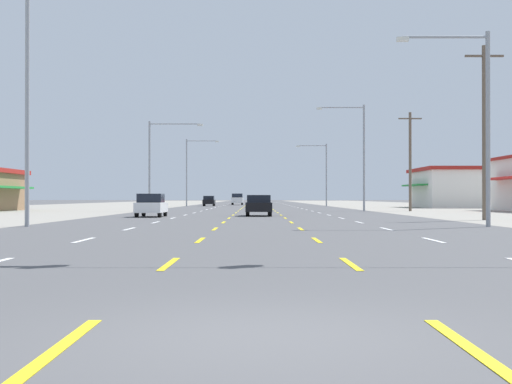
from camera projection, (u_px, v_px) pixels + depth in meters
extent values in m
plane|color=#4C4C4F|center=(258.00, 210.00, 72.48)|extent=(572.00, 572.00, 0.00)
cube|color=gray|center=(20.00, 210.00, 72.52)|extent=(28.00, 440.00, 0.01)
cube|color=gray|center=(496.00, 210.00, 72.43)|extent=(28.00, 440.00, 0.01)
cube|color=white|center=(85.00, 240.00, 20.99)|extent=(0.14, 2.60, 0.01)
cube|color=white|center=(130.00, 229.00, 28.49)|extent=(0.14, 2.60, 0.01)
cube|color=white|center=(157.00, 222.00, 35.99)|extent=(0.14, 2.60, 0.01)
cube|color=white|center=(174.00, 218.00, 43.49)|extent=(0.14, 2.60, 0.01)
cube|color=white|center=(186.00, 215.00, 50.98)|extent=(0.14, 2.60, 0.01)
cube|color=white|center=(195.00, 213.00, 58.48)|extent=(0.14, 2.60, 0.01)
cube|color=white|center=(202.00, 211.00, 65.98)|extent=(0.14, 2.60, 0.01)
cube|color=white|center=(208.00, 210.00, 73.48)|extent=(0.14, 2.60, 0.01)
cube|color=white|center=(213.00, 209.00, 80.98)|extent=(0.14, 2.60, 0.01)
cube|color=white|center=(216.00, 208.00, 88.48)|extent=(0.14, 2.60, 0.01)
cube|color=white|center=(220.00, 207.00, 95.98)|extent=(0.14, 2.60, 0.01)
cube|color=white|center=(222.00, 206.00, 103.48)|extent=(0.14, 2.60, 0.01)
cube|color=white|center=(225.00, 206.00, 110.98)|extent=(0.14, 2.60, 0.01)
cube|color=white|center=(227.00, 205.00, 118.48)|extent=(0.14, 2.60, 0.01)
cube|color=white|center=(229.00, 205.00, 125.98)|extent=(0.14, 2.60, 0.01)
cube|color=white|center=(230.00, 204.00, 133.48)|extent=(0.14, 2.60, 0.01)
cube|color=white|center=(232.00, 204.00, 140.98)|extent=(0.14, 2.60, 0.01)
cube|color=white|center=(233.00, 204.00, 148.48)|extent=(0.14, 2.60, 0.01)
cube|color=white|center=(234.00, 203.00, 155.98)|extent=(0.14, 2.60, 0.01)
cube|color=white|center=(235.00, 203.00, 163.48)|extent=(0.14, 2.60, 0.01)
cube|color=white|center=(236.00, 203.00, 170.98)|extent=(0.14, 2.60, 0.01)
cube|color=white|center=(237.00, 203.00, 178.48)|extent=(0.14, 2.60, 0.01)
cube|color=white|center=(238.00, 202.00, 185.98)|extent=(0.14, 2.60, 0.01)
cube|color=white|center=(239.00, 202.00, 193.48)|extent=(0.14, 2.60, 0.01)
cube|color=white|center=(239.00, 202.00, 200.98)|extent=(0.14, 2.60, 0.01)
cube|color=white|center=(240.00, 202.00, 208.48)|extent=(0.14, 2.60, 0.01)
cube|color=white|center=(240.00, 202.00, 215.98)|extent=(0.14, 2.60, 0.01)
cube|color=white|center=(241.00, 202.00, 223.48)|extent=(0.14, 2.60, 0.01)
cube|color=yellow|center=(61.00, 347.00, 5.98)|extent=(0.14, 2.60, 0.01)
cube|color=yellow|center=(170.00, 264.00, 13.48)|extent=(0.14, 2.60, 0.01)
cube|color=yellow|center=(201.00, 240.00, 20.98)|extent=(0.14, 2.60, 0.01)
cube|color=yellow|center=(216.00, 229.00, 28.48)|extent=(0.14, 2.60, 0.01)
cube|color=yellow|center=(225.00, 222.00, 35.98)|extent=(0.14, 2.60, 0.01)
cube|color=yellow|center=(230.00, 218.00, 43.48)|extent=(0.14, 2.60, 0.01)
cube|color=yellow|center=(234.00, 215.00, 50.98)|extent=(0.14, 2.60, 0.01)
cube|color=yellow|center=(237.00, 213.00, 58.48)|extent=(0.14, 2.60, 0.01)
cube|color=yellow|center=(239.00, 211.00, 65.98)|extent=(0.14, 2.60, 0.01)
cube|color=yellow|center=(241.00, 210.00, 73.48)|extent=(0.14, 2.60, 0.01)
cube|color=yellow|center=(243.00, 209.00, 80.98)|extent=(0.14, 2.60, 0.01)
cube|color=yellow|center=(244.00, 208.00, 88.48)|extent=(0.14, 2.60, 0.01)
cube|color=yellow|center=(245.00, 207.00, 95.98)|extent=(0.14, 2.60, 0.01)
cube|color=yellow|center=(246.00, 206.00, 103.48)|extent=(0.14, 2.60, 0.01)
cube|color=yellow|center=(247.00, 206.00, 110.98)|extent=(0.14, 2.60, 0.01)
cube|color=yellow|center=(247.00, 205.00, 118.48)|extent=(0.14, 2.60, 0.01)
cube|color=yellow|center=(248.00, 205.00, 125.98)|extent=(0.14, 2.60, 0.01)
cube|color=yellow|center=(248.00, 204.00, 133.48)|extent=(0.14, 2.60, 0.01)
cube|color=yellow|center=(249.00, 204.00, 140.98)|extent=(0.14, 2.60, 0.01)
cube|color=yellow|center=(249.00, 204.00, 148.48)|extent=(0.14, 2.60, 0.01)
cube|color=yellow|center=(250.00, 203.00, 155.98)|extent=(0.14, 2.60, 0.01)
cube|color=yellow|center=(250.00, 203.00, 163.48)|extent=(0.14, 2.60, 0.01)
cube|color=yellow|center=(250.00, 203.00, 170.97)|extent=(0.14, 2.60, 0.01)
cube|color=yellow|center=(251.00, 203.00, 178.47)|extent=(0.14, 2.60, 0.01)
cube|color=yellow|center=(251.00, 202.00, 185.97)|extent=(0.14, 2.60, 0.01)
cube|color=yellow|center=(251.00, 202.00, 193.47)|extent=(0.14, 2.60, 0.01)
cube|color=yellow|center=(251.00, 202.00, 200.97)|extent=(0.14, 2.60, 0.01)
cube|color=yellow|center=(252.00, 202.00, 208.47)|extent=(0.14, 2.60, 0.01)
cube|color=yellow|center=(252.00, 202.00, 215.97)|extent=(0.14, 2.60, 0.01)
cube|color=yellow|center=(252.00, 202.00, 223.47)|extent=(0.14, 2.60, 0.01)
cube|color=yellow|center=(470.00, 347.00, 5.97)|extent=(0.14, 2.60, 0.01)
cube|color=yellow|center=(352.00, 264.00, 13.47)|extent=(0.14, 2.60, 0.01)
cube|color=yellow|center=(318.00, 240.00, 20.97)|extent=(0.14, 2.60, 0.01)
cube|color=yellow|center=(302.00, 229.00, 28.47)|extent=(0.14, 2.60, 0.01)
cube|color=yellow|center=(293.00, 222.00, 35.97)|extent=(0.14, 2.60, 0.01)
cube|color=yellow|center=(286.00, 218.00, 43.47)|extent=(0.14, 2.60, 0.01)
cube|color=yellow|center=(282.00, 215.00, 50.97)|extent=(0.14, 2.60, 0.01)
cube|color=yellow|center=(279.00, 213.00, 58.47)|extent=(0.14, 2.60, 0.01)
cube|color=yellow|center=(276.00, 211.00, 65.97)|extent=(0.14, 2.60, 0.01)
cube|color=yellow|center=(275.00, 210.00, 73.47)|extent=(0.14, 2.60, 0.01)
cube|color=yellow|center=(273.00, 209.00, 80.97)|extent=(0.14, 2.60, 0.01)
cube|color=yellow|center=(272.00, 208.00, 88.47)|extent=(0.14, 2.60, 0.01)
cube|color=yellow|center=(270.00, 207.00, 95.97)|extent=(0.14, 2.60, 0.01)
cube|color=yellow|center=(269.00, 206.00, 103.47)|extent=(0.14, 2.60, 0.01)
cube|color=yellow|center=(269.00, 206.00, 110.97)|extent=(0.14, 2.60, 0.01)
cube|color=yellow|center=(268.00, 205.00, 118.47)|extent=(0.14, 2.60, 0.01)
cube|color=yellow|center=(267.00, 205.00, 125.97)|extent=(0.14, 2.60, 0.01)
cube|color=yellow|center=(267.00, 204.00, 133.47)|extent=(0.14, 2.60, 0.01)
cube|color=yellow|center=(266.00, 204.00, 140.97)|extent=(0.14, 2.60, 0.01)
cube|color=yellow|center=(266.00, 204.00, 148.47)|extent=(0.14, 2.60, 0.01)
cube|color=yellow|center=(265.00, 203.00, 155.97)|extent=(0.14, 2.60, 0.01)
cube|color=yellow|center=(265.00, 203.00, 163.47)|extent=(0.14, 2.60, 0.01)
cube|color=yellow|center=(265.00, 203.00, 170.97)|extent=(0.14, 2.60, 0.01)
cube|color=yellow|center=(264.00, 203.00, 178.47)|extent=(0.14, 2.60, 0.01)
cube|color=yellow|center=(264.00, 202.00, 185.97)|extent=(0.14, 2.60, 0.01)
cube|color=yellow|center=(264.00, 202.00, 193.47)|extent=(0.14, 2.60, 0.01)
cube|color=yellow|center=(264.00, 202.00, 200.97)|extent=(0.14, 2.60, 0.01)
cube|color=yellow|center=(263.00, 202.00, 208.47)|extent=(0.14, 2.60, 0.01)
cube|color=yellow|center=(263.00, 202.00, 215.97)|extent=(0.14, 2.60, 0.01)
cube|color=yellow|center=(263.00, 202.00, 223.47)|extent=(0.14, 2.60, 0.01)
cube|color=white|center=(434.00, 240.00, 20.97)|extent=(0.14, 2.60, 0.01)
cube|color=white|center=(388.00, 229.00, 28.47)|extent=(0.14, 2.60, 0.01)
cube|color=white|center=(360.00, 222.00, 35.97)|extent=(0.14, 2.60, 0.01)
cube|color=white|center=(343.00, 218.00, 43.47)|extent=(0.14, 2.60, 0.01)
cube|color=white|center=(330.00, 215.00, 50.97)|extent=(0.14, 2.60, 0.01)
cube|color=white|center=(321.00, 213.00, 58.47)|extent=(0.14, 2.60, 0.01)
cube|color=white|center=(314.00, 211.00, 65.97)|extent=(0.14, 2.60, 0.01)
cube|color=white|center=(308.00, 210.00, 73.47)|extent=(0.14, 2.60, 0.01)
cube|color=white|center=(303.00, 209.00, 80.97)|extent=(0.14, 2.60, 0.01)
cube|color=white|center=(299.00, 208.00, 88.47)|extent=(0.14, 2.60, 0.01)
cube|color=white|center=(296.00, 207.00, 95.97)|extent=(0.14, 2.60, 0.01)
cube|color=white|center=(293.00, 206.00, 103.47)|extent=(0.14, 2.60, 0.01)
cube|color=white|center=(291.00, 206.00, 110.96)|extent=(0.14, 2.60, 0.01)
cube|color=white|center=(289.00, 205.00, 118.46)|extent=(0.14, 2.60, 0.01)
cube|color=white|center=(287.00, 205.00, 125.96)|extent=(0.14, 2.60, 0.01)
cube|color=white|center=(285.00, 204.00, 133.46)|extent=(0.14, 2.60, 0.01)
cube|color=white|center=(284.00, 204.00, 140.96)|extent=(0.14, 2.60, 0.01)
cube|color=white|center=(282.00, 204.00, 148.46)|extent=(0.14, 2.60, 0.01)
cube|color=white|center=(281.00, 203.00, 155.96)|extent=(0.14, 2.60, 0.01)
cube|color=white|center=(280.00, 203.00, 163.46)|extent=(0.14, 2.60, 0.01)
cube|color=white|center=(279.00, 203.00, 170.96)|extent=(0.14, 2.60, 0.01)
cube|color=white|center=(278.00, 203.00, 178.46)|extent=(0.14, 2.60, 0.01)
cube|color=white|center=(277.00, 202.00, 185.96)|extent=(0.14, 2.60, 0.01)
cube|color=white|center=(276.00, 202.00, 193.46)|extent=(0.14, 2.60, 0.01)
cube|color=white|center=(276.00, 202.00, 200.96)|extent=(0.14, 2.60, 0.01)
cube|color=white|center=(275.00, 202.00, 208.46)|extent=(0.14, 2.60, 0.01)
cube|color=white|center=(274.00, 202.00, 215.96)|extent=(0.14, 2.60, 0.01)
cube|color=white|center=(274.00, 202.00, 223.46)|extent=(0.14, 2.60, 0.01)
cube|color=white|center=(153.00, 207.00, 46.45)|extent=(1.72, 3.90, 0.66)
cube|color=black|center=(152.00, 198.00, 46.20)|extent=(1.58, 1.90, 0.58)
cylinder|color=black|center=(145.00, 212.00, 47.85)|extent=(0.20, 0.60, 0.60)
cylinder|color=black|center=(166.00, 212.00, 47.85)|extent=(0.20, 0.60, 0.60)
cylinder|color=black|center=(138.00, 213.00, 45.05)|extent=(0.20, 0.60, 0.60)
cylinder|color=black|center=(161.00, 213.00, 45.05)|extent=(0.20, 0.60, 0.60)
cube|color=black|center=(260.00, 207.00, 48.86)|extent=(1.80, 4.50, 0.62)
cube|color=black|center=(260.00, 199.00, 48.76)|extent=(1.62, 2.10, 0.52)
cylinder|color=black|center=(249.00, 211.00, 50.41)|extent=(0.22, 0.64, 0.64)
cylinder|color=black|center=(271.00, 211.00, 50.41)|extent=(0.22, 0.64, 0.64)
cylinder|color=black|center=(249.00, 212.00, 47.31)|extent=(0.22, 0.64, 0.64)
cylinder|color=black|center=(271.00, 212.00, 47.31)|extent=(0.22, 0.64, 0.64)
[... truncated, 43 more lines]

